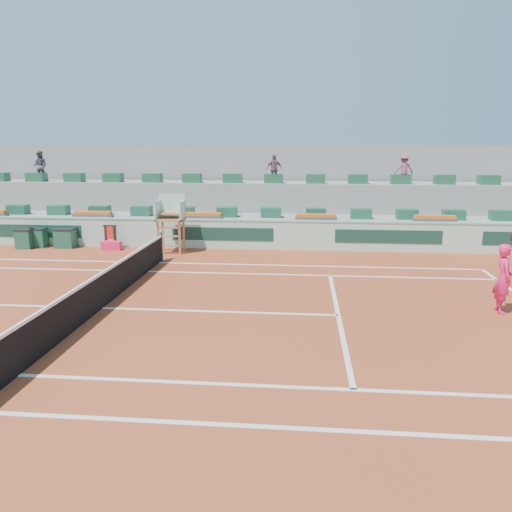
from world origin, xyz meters
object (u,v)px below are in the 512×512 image
Objects in this scene: player_bag at (112,246)px; tennis_player at (503,278)px; drink_cooler_a at (66,238)px; umpire_chair at (171,215)px.

tennis_player is (13.42, -7.00, 0.75)m from player_bag.
player_bag is 0.98× the size of drink_cooler_a.
umpire_chair is at bearing 147.63° from tennis_player.
drink_cooler_a is (-2.18, 0.32, 0.24)m from player_bag.
umpire_chair is (2.70, -0.20, 1.36)m from player_bag.
tennis_player is (10.73, -6.80, -0.61)m from umpire_chair.
umpire_chair reaches higher than player_bag.
umpire_chair is 2.84× the size of drink_cooler_a.
drink_cooler_a reaches higher than player_bag.
player_bag is 0.36× the size of tennis_player.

